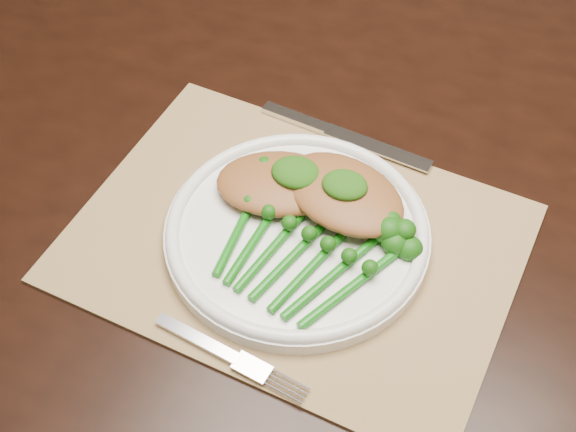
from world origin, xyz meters
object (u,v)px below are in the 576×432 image
(placemat, at_px, (294,243))
(broccolini_bundle, at_px, (296,253))
(dinner_plate, at_px, (297,232))
(dining_table, at_px, (364,348))
(chicken_fillet_left, at_px, (279,183))

(placemat, height_order, broccolini_bundle, broccolini_bundle)
(placemat, relative_size, dinner_plate, 1.64)
(dining_table, relative_size, chicken_fillet_left, 12.11)
(chicken_fillet_left, height_order, broccolini_bundle, chicken_fillet_left)
(dinner_plate, relative_size, chicken_fillet_left, 2.07)
(dinner_plate, bearing_deg, dining_table, 59.31)
(dining_table, distance_m, placemat, 0.40)
(dining_table, distance_m, dinner_plate, 0.41)
(placemat, bearing_deg, dining_table, 66.02)
(chicken_fillet_left, distance_m, broccolini_bundle, 0.09)
(placemat, bearing_deg, dinner_plate, 71.01)
(chicken_fillet_left, xyz_separation_m, broccolini_bundle, (0.05, -0.07, -0.01))
(broccolini_bundle, bearing_deg, chicken_fillet_left, 137.14)
(chicken_fillet_left, relative_size, broccolini_bundle, 0.62)
(dinner_plate, relative_size, broccolini_bundle, 1.29)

